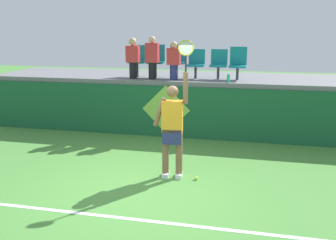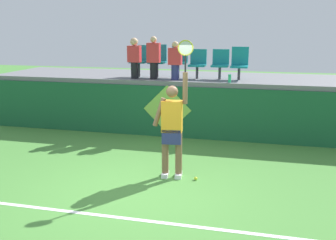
# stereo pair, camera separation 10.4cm
# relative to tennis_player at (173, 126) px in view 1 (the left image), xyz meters

# --- Properties ---
(ground_plane) EXTENTS (40.00, 40.00, 0.00)m
(ground_plane) POSITION_rel_tennis_player_xyz_m (-0.39, -0.79, -1.00)
(ground_plane) COLOR #478438
(court_back_wall) EXTENTS (11.20, 0.20, 1.34)m
(court_back_wall) POSITION_rel_tennis_player_xyz_m (-0.39, 2.79, -0.33)
(court_back_wall) COLOR #195633
(court_back_wall) RESTS_ON ground_plane
(spectator_platform) EXTENTS (11.20, 2.51, 0.12)m
(spectator_platform) POSITION_rel_tennis_player_xyz_m (-0.39, 4.00, 0.40)
(spectator_platform) COLOR slate
(spectator_platform) RESTS_ON court_back_wall
(court_baseline_stripe) EXTENTS (10.08, 0.08, 0.01)m
(court_baseline_stripe) POSITION_rel_tennis_player_xyz_m (-0.39, -1.81, -1.00)
(court_baseline_stripe) COLOR white
(court_baseline_stripe) RESTS_ON ground_plane
(tennis_player) EXTENTS (0.75, 0.30, 2.59)m
(tennis_player) POSITION_rel_tennis_player_xyz_m (0.00, 0.00, 0.00)
(tennis_player) COLOR white
(tennis_player) RESTS_ON ground_plane
(tennis_ball) EXTENTS (0.07, 0.07, 0.07)m
(tennis_ball) POSITION_rel_tennis_player_xyz_m (0.47, -0.06, -0.97)
(tennis_ball) COLOR #D1E533
(tennis_ball) RESTS_ON ground_plane
(water_bottle) EXTENTS (0.07, 0.07, 0.21)m
(water_bottle) POSITION_rel_tennis_player_xyz_m (0.79, 2.86, 0.57)
(water_bottle) COLOR #26B272
(water_bottle) RESTS_ON spectator_platform
(stadium_chair_0) EXTENTS (0.44, 0.42, 0.87)m
(stadium_chair_0) POSITION_rel_tennis_player_xyz_m (-1.77, 3.53, 0.95)
(stadium_chair_0) COLOR #38383D
(stadium_chair_0) RESTS_ON spectator_platform
(stadium_chair_1) EXTENTS (0.44, 0.42, 0.89)m
(stadium_chair_1) POSITION_rel_tennis_player_xyz_m (-1.24, 3.53, 0.96)
(stadium_chair_1) COLOR #38383D
(stadium_chair_1) RESTS_ON spectator_platform
(stadium_chair_2) EXTENTS (0.44, 0.42, 0.89)m
(stadium_chair_2) POSITION_rel_tennis_player_xyz_m (-0.65, 3.53, 0.96)
(stadium_chair_2) COLOR #38383D
(stadium_chair_2) RESTS_ON spectator_platform
(stadium_chair_3) EXTENTS (0.44, 0.42, 0.77)m
(stadium_chair_3) POSITION_rel_tennis_player_xyz_m (-0.13, 3.53, 0.89)
(stadium_chair_3) COLOR #38383D
(stadium_chair_3) RESTS_ON spectator_platform
(stadium_chair_4) EXTENTS (0.44, 0.42, 0.78)m
(stadium_chair_4) POSITION_rel_tennis_player_xyz_m (0.47, 3.53, 0.89)
(stadium_chair_4) COLOR #38383D
(stadium_chair_4) RESTS_ON spectator_platform
(stadium_chair_5) EXTENTS (0.44, 0.42, 0.85)m
(stadium_chair_5) POSITION_rel_tennis_player_xyz_m (0.97, 3.53, 0.91)
(stadium_chair_5) COLOR #38383D
(stadium_chair_5) RESTS_ON spectator_platform
(spectator_0) EXTENTS (0.34, 0.21, 1.08)m
(spectator_0) POSITION_rel_tennis_player_xyz_m (-1.77, 3.08, 1.03)
(spectator_0) COLOR black
(spectator_0) RESTS_ON spectator_platform
(spectator_1) EXTENTS (0.34, 0.20, 0.99)m
(spectator_1) POSITION_rel_tennis_player_xyz_m (-0.65, 3.08, 0.97)
(spectator_1) COLOR navy
(spectator_1) RESTS_ON spectator_platform
(spectator_2) EXTENTS (0.34, 0.20, 1.12)m
(spectator_2) POSITION_rel_tennis_player_xyz_m (-1.24, 3.12, 1.04)
(spectator_2) COLOR black
(spectator_2) RESTS_ON spectator_platform
(wall_signage_mount) EXTENTS (1.27, 0.01, 1.37)m
(wall_signage_mount) POSITION_rel_tennis_player_xyz_m (-0.77, 2.69, -1.00)
(wall_signage_mount) COLOR #195633
(wall_signage_mount) RESTS_ON ground_plane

